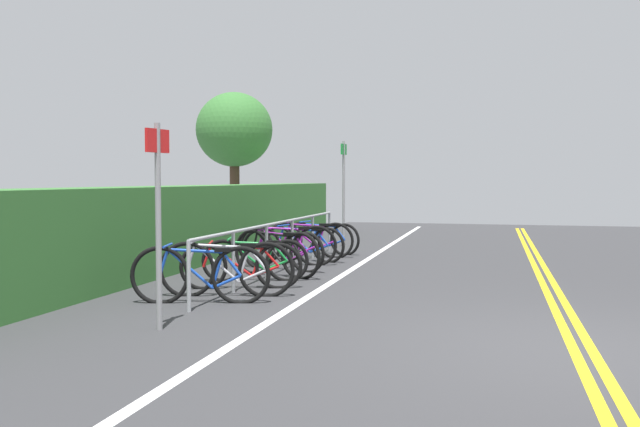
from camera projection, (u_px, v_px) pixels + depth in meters
ground_plane at (584, 355)px, 6.04m from camera, size 35.05×11.79×0.05m
centre_line_yellow_inner at (593, 353)px, 6.02m from camera, size 31.54×0.10×0.00m
centre_line_yellow_outer at (574, 351)px, 6.06m from camera, size 31.54×0.10×0.00m
bike_lane_stripe_white at (252, 332)px, 6.82m from camera, size 31.54×0.12×0.00m
bike_rack at (280, 235)px, 11.19m from camera, size 6.98×0.05×0.85m
bicycle_0 at (201, 275)px, 8.42m from camera, size 0.57×1.72×0.77m
bicycle_1 at (227, 269)px, 8.91m from camera, size 0.56×1.77×0.77m
bicycle_2 at (241, 266)px, 9.55m from camera, size 0.65×1.67×0.70m
bicycle_3 at (255, 260)px, 10.29m from camera, size 0.57×1.59×0.68m
bicycle_4 at (276, 253)px, 10.79m from camera, size 0.67×1.64×0.78m
bicycle_5 at (282, 250)px, 11.53m from camera, size 0.64×1.65×0.72m
bicycle_6 at (288, 245)px, 12.15m from camera, size 0.54×1.73×0.77m
bicycle_7 at (303, 244)px, 12.81m from camera, size 0.53×1.72×0.70m
bicycle_8 at (310, 240)px, 13.40m from camera, size 0.46×1.75×0.75m
bicycle_9 at (322, 238)px, 14.08m from camera, size 0.57×1.68×0.70m
sign_post_near at (158, 205)px, 6.87m from camera, size 0.36×0.09×2.12m
sign_post_far at (344, 184)px, 15.16m from camera, size 0.36×0.06×2.40m
hedge_backdrop at (201, 222)px, 13.16m from camera, size 15.93×1.06×1.43m
tree_mid at (234, 131)px, 19.97m from camera, size 2.26×2.26×4.12m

